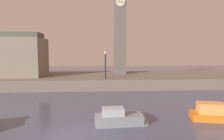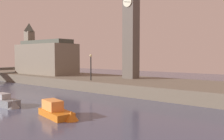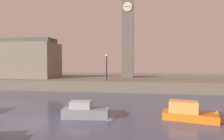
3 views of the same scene
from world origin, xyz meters
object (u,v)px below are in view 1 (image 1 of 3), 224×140
(boat_cruiser_grey, at_px, (124,118))
(boat_patrol_orange, at_px, (221,114))
(streetlamp, at_px, (105,62))
(clock_tower, at_px, (120,21))

(boat_cruiser_grey, xyz_separation_m, boat_patrol_orange, (7.64, 0.45, 0.00))
(streetlamp, relative_size, boat_cruiser_grey, 0.91)
(clock_tower, relative_size, boat_cruiser_grey, 4.13)
(streetlamp, bearing_deg, boat_cruiser_grey, -85.78)
(boat_patrol_orange, bearing_deg, streetlamp, 123.84)
(clock_tower, xyz_separation_m, boat_patrol_orange, (6.01, -19.30, -9.91))
(boat_cruiser_grey, relative_size, boat_patrol_orange, 0.88)
(clock_tower, distance_m, boat_cruiser_grey, 22.16)
(streetlamp, distance_m, boat_patrol_orange, 15.86)
(clock_tower, distance_m, streetlamp, 9.51)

